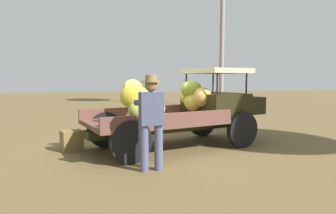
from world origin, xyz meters
name	(u,v)px	position (x,y,z in m)	size (l,w,h in m)	color
ground_plane	(152,147)	(0.00, 0.00, 0.00)	(60.00, 60.00, 0.00)	brown
truck	(186,107)	(0.85, -0.01, 0.93)	(4.66, 2.80, 1.86)	black
farmer	(151,117)	(-0.27, -1.82, 0.95)	(0.52, 0.48, 1.67)	#53577A
wooden_crate	(72,141)	(-1.81, 0.02, 0.23)	(0.44, 0.37, 0.45)	olive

